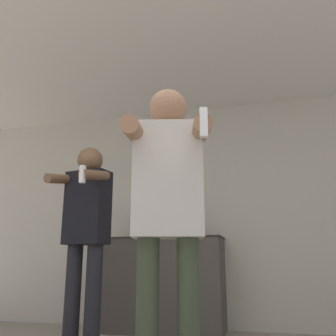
% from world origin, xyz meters
% --- Properties ---
extents(wall_back, '(7.00, 0.06, 2.55)m').
position_xyz_m(wall_back, '(0.00, 3.03, 1.27)').
color(wall_back, beige).
rests_on(wall_back, ground_plane).
extents(ceiling_slab, '(7.00, 3.52, 0.05)m').
position_xyz_m(ceiling_slab, '(0.00, 1.50, 2.57)').
color(ceiling_slab, silver).
rests_on(ceiling_slab, wall_back).
extents(counter, '(1.28, 0.56, 0.96)m').
position_xyz_m(counter, '(-0.48, 2.73, 0.48)').
color(counter, '#47423D').
rests_on(counter, ground_plane).
extents(bottle_clear_vodka, '(0.08, 0.08, 0.29)m').
position_xyz_m(bottle_clear_vodka, '(-0.63, 2.76, 1.07)').
color(bottle_clear_vodka, black).
rests_on(bottle_clear_vodka, counter).
extents(bottle_amber_bourbon, '(0.09, 0.09, 0.29)m').
position_xyz_m(bottle_amber_bourbon, '(-0.35, 2.76, 1.07)').
color(bottle_amber_bourbon, '#194723').
rests_on(bottle_amber_bourbon, counter).
extents(bottle_red_label, '(0.08, 0.08, 0.34)m').
position_xyz_m(bottle_red_label, '(-0.81, 2.76, 1.10)').
color(bottle_red_label, '#563314').
rests_on(bottle_red_label, counter).
extents(person_woman_foreground, '(0.50, 0.50, 1.62)m').
position_xyz_m(person_woman_foreground, '(0.12, 0.57, 0.98)').
color(person_woman_foreground, '#38422D').
rests_on(person_woman_foreground, ground_plane).
extents(person_man_side, '(0.48, 0.50, 1.69)m').
position_xyz_m(person_man_side, '(-0.88, 1.65, 0.99)').
color(person_man_side, black).
rests_on(person_man_side, ground_plane).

